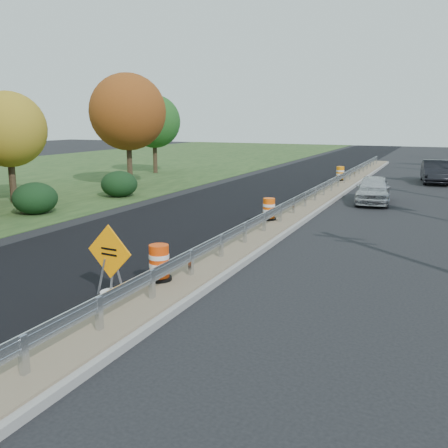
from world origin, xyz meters
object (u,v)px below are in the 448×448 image
at_px(caution_sign, 111,279).
at_px(barrel_median_mid, 269,209).
at_px(barrel_median_far, 340,174).
at_px(car_silver, 373,189).
at_px(car_dark_mid, 435,172).
at_px(barrel_median_near, 159,263).

relative_size(caution_sign, barrel_median_mid, 2.05).
bearing_deg(caution_sign, barrel_median_far, 93.19).
xyz_separation_m(barrel_median_mid, car_silver, (3.26, 7.65, 0.06)).
bearing_deg(car_dark_mid, barrel_median_mid, -114.58).
bearing_deg(car_dark_mid, car_silver, -110.94).
bearing_deg(caution_sign, car_dark_mid, 81.43).
relative_size(car_silver, car_dark_mid, 0.90).
relative_size(barrel_median_near, car_dark_mid, 0.20).
xyz_separation_m(caution_sign, barrel_median_near, (0.75, 1.11, 0.21)).
relative_size(barrel_median_mid, barrel_median_far, 0.95).
bearing_deg(car_silver, barrel_median_near, -106.58).
height_order(barrel_median_near, car_silver, car_silver).
height_order(barrel_median_mid, car_silver, car_silver).
bearing_deg(car_silver, barrel_median_mid, -118.49).
height_order(caution_sign, car_silver, caution_sign).
distance_m(barrel_median_mid, car_silver, 8.32).
bearing_deg(barrel_median_mid, car_silver, 66.96).
height_order(car_silver, car_dark_mid, car_dark_mid).
bearing_deg(barrel_median_mid, caution_sign, -94.27).
relative_size(caution_sign, barrel_median_far, 1.95).
relative_size(barrel_median_near, barrel_median_mid, 1.04).
relative_size(caution_sign, car_dark_mid, 0.39).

